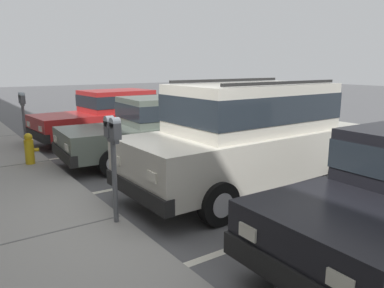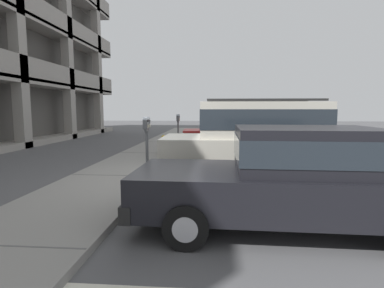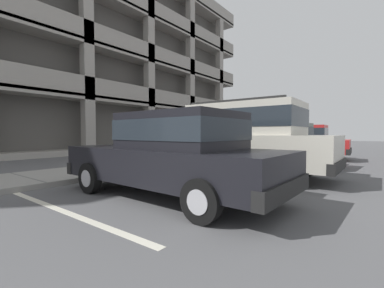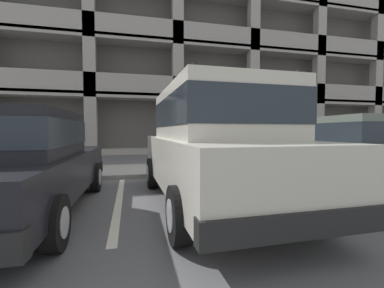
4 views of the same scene
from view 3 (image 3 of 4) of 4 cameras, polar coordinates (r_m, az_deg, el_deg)
The scene contains 11 objects.
ground_plane at distance 8.60m, azimuth -3.45°, elevation -5.81°, with size 80.00×80.00×0.10m.
sidewalk at distance 9.49m, azimuth -9.40°, elevation -4.40°, with size 40.00×2.20×0.12m.
parking_stall_lines at distance 9.06m, azimuth 9.73°, elevation -5.08°, with size 12.32×4.80×0.01m.
silver_suv at distance 7.24m, azimuth 11.44°, elevation 1.64°, with size 2.08×4.81×2.03m.
red_sedan at distance 4.75m, azimuth -4.06°, elevation -1.93°, with size 1.91×4.52×1.54m.
dark_hatchback at distance 10.08m, azimuth 17.73°, elevation 0.26°, with size 2.02×4.57×1.54m.
blue_coupe at distance 12.94m, azimuth 22.44°, elevation 0.64°, with size 2.07×4.60×1.54m.
parking_meter_near at distance 8.64m, azimuth -5.88°, elevation 2.78°, with size 0.35×0.12×1.50m.
parking_meter_far at distance 13.72m, azimuth 11.99°, elevation 2.49°, with size 0.35×0.12×1.47m.
parking_garage at distance 20.51m, azimuth -29.91°, elevation 15.79°, with size 32.00×10.00×13.25m.
fire_hydrant at distance 12.11m, azimuth 6.52°, elevation -0.99°, with size 0.30×0.30×0.70m.
Camera 3 is at (-6.42, -5.60, 1.18)m, focal length 24.00 mm.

